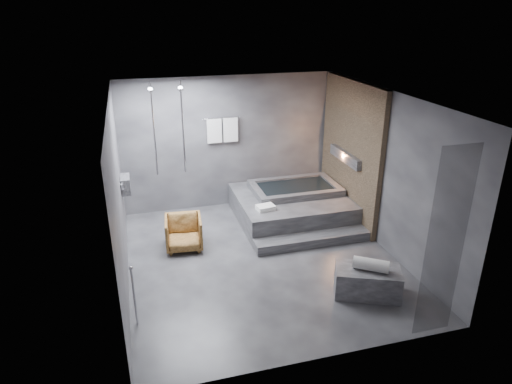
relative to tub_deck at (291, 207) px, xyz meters
name	(u,v)px	position (x,y,z in m)	size (l,w,h in m)	color
room	(281,159)	(-0.65, -1.21, 1.48)	(5.00, 5.04, 2.82)	#29292B
tub_deck	(291,207)	(0.00, 0.00, 0.00)	(2.20, 2.00, 0.50)	#2E2E30
tub_step	(312,240)	(0.00, -1.18, -0.16)	(2.20, 0.36, 0.18)	#2E2E30
concrete_bench	(367,281)	(0.21, -2.85, -0.03)	(0.96, 0.53, 0.43)	#38383A
driftwood_chair	(184,233)	(-2.29, -0.67, 0.05)	(0.64, 0.66, 0.60)	#4F3113
rolled_towel	(371,265)	(0.22, -2.88, 0.28)	(0.19, 0.19, 0.52)	silver
deck_towel	(266,208)	(-0.71, -0.53, 0.29)	(0.33, 0.24, 0.09)	white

